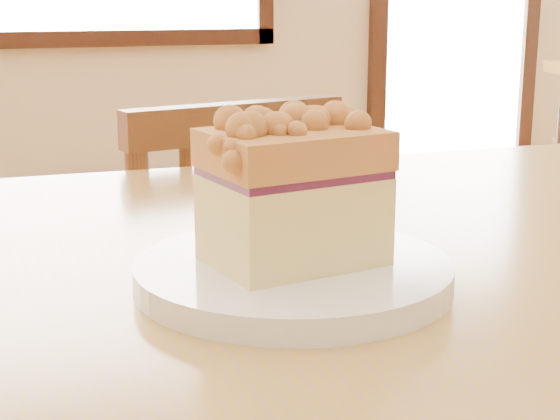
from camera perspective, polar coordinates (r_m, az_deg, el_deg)
The scene contains 4 objects.
cafe_table_main at distance 0.82m, azimuth 8.24°, elevation -8.60°, with size 1.26×0.86×0.75m.
cafe_chair_main at distance 1.43m, azimuth -5.36°, elevation -8.56°, with size 0.45×0.45×0.83m.
plate at distance 0.66m, azimuth 0.87°, elevation -4.31°, with size 0.24×0.24×0.02m.
cake_slice at distance 0.64m, azimuth 0.81°, elevation 1.52°, with size 0.15×0.11×0.12m.
Camera 1 is at (-0.33, -0.41, 0.97)m, focal length 55.00 mm.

